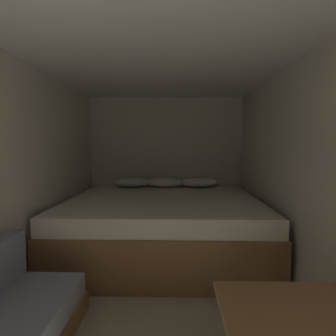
# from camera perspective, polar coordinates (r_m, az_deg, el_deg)

# --- Properties ---
(ground_plane) EXTENTS (6.76, 6.76, 0.00)m
(ground_plane) POSITION_cam_1_polar(r_m,az_deg,el_deg) (2.44, -2.45, -28.38)
(ground_plane) COLOR #A39984
(wall_back) EXTENTS (2.51, 0.05, 2.08)m
(wall_back) POSITION_cam_1_polar(r_m,az_deg,el_deg) (4.45, -0.43, 1.07)
(wall_back) COLOR beige
(wall_back) RESTS_ON ground
(wall_right) EXTENTS (0.05, 4.76, 2.08)m
(wall_right) POSITION_cam_1_polar(r_m,az_deg,el_deg) (2.32, 29.31, -3.07)
(wall_right) COLOR beige
(wall_right) RESTS_ON ground
(ceiling_slab) EXTENTS (2.51, 4.76, 0.05)m
(ceiling_slab) POSITION_cam_1_polar(r_m,az_deg,el_deg) (2.18, -2.68, 25.55)
(ceiling_slab) COLOR white
(ceiling_slab) RESTS_ON wall_left
(bed) EXTENTS (2.29, 2.05, 0.84)m
(bed) POSITION_cam_1_polar(r_m,az_deg,el_deg) (3.50, -1.00, -11.43)
(bed) COLOR brown
(bed) RESTS_ON ground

